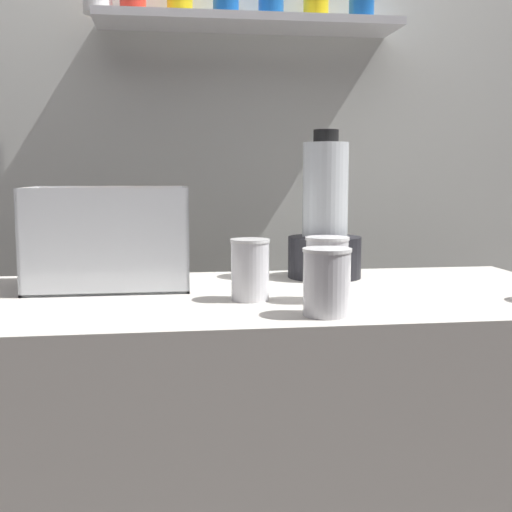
# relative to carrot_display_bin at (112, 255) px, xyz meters

# --- Properties ---
(counter) EXTENTS (1.40, 0.64, 0.90)m
(counter) POSITION_rel_carrot_display_bin_xyz_m (0.31, -0.13, -0.52)
(counter) COLOR beige
(counter) RESTS_ON ground_plane
(back_wall_unit) EXTENTS (2.60, 0.24, 2.50)m
(back_wall_unit) POSITION_rel_carrot_display_bin_xyz_m (0.31, 0.63, 0.29)
(back_wall_unit) COLOR silver
(back_wall_unit) RESTS_ON ground_plane
(carrot_display_bin) EXTENTS (0.35, 0.25, 0.22)m
(carrot_display_bin) POSITION_rel_carrot_display_bin_xyz_m (0.00, 0.00, 0.00)
(carrot_display_bin) COLOR white
(carrot_display_bin) RESTS_ON counter
(blender_pitcher) EXTENTS (0.18, 0.18, 0.36)m
(blender_pitcher) POSITION_rel_carrot_display_bin_xyz_m (0.51, 0.06, 0.06)
(blender_pitcher) COLOR black
(blender_pitcher) RESTS_ON counter
(juice_cup_beet_far_left) EXTENTS (0.08, 0.08, 0.12)m
(juice_cup_beet_far_left) POSITION_rel_carrot_display_bin_xyz_m (0.29, -0.20, -0.02)
(juice_cup_beet_far_left) COLOR white
(juice_cup_beet_far_left) RESTS_ON counter
(juice_cup_pomegranate_left) EXTENTS (0.09, 0.09, 0.12)m
(juice_cup_pomegranate_left) POSITION_rel_carrot_display_bin_xyz_m (0.40, -0.37, -0.02)
(juice_cup_pomegranate_left) COLOR white
(juice_cup_pomegranate_left) RESTS_ON counter
(juice_cup_beet_middle) EXTENTS (0.09, 0.09, 0.13)m
(juice_cup_beet_middle) POSITION_rel_carrot_display_bin_xyz_m (0.44, -0.23, -0.01)
(juice_cup_beet_middle) COLOR white
(juice_cup_beet_middle) RESTS_ON counter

